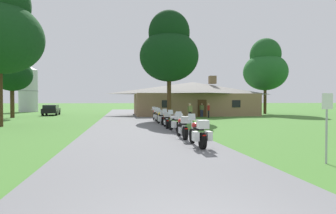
# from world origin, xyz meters

# --- Properties ---
(ground_plane) EXTENTS (500.00, 500.00, 0.00)m
(ground_plane) POSITION_xyz_m (0.00, 20.00, 0.00)
(ground_plane) COLOR #42752D
(asphalt_driveway) EXTENTS (6.40, 80.00, 0.06)m
(asphalt_driveway) POSITION_xyz_m (0.00, 18.00, 0.03)
(asphalt_driveway) COLOR slate
(asphalt_driveway) RESTS_ON ground
(motorcycle_red_nearest_to_camera) EXTENTS (0.73, 2.08, 1.30)m
(motorcycle_red_nearest_to_camera) POSITION_xyz_m (2.06, 7.30, 0.61)
(motorcycle_red_nearest_to_camera) COLOR black
(motorcycle_red_nearest_to_camera) RESTS_ON asphalt_driveway
(motorcycle_red_second_in_row) EXTENTS (0.66, 2.08, 1.30)m
(motorcycle_red_second_in_row) POSITION_xyz_m (2.00, 9.95, 0.62)
(motorcycle_red_second_in_row) COLOR black
(motorcycle_red_second_in_row) RESTS_ON asphalt_driveway
(motorcycle_white_third_in_row) EXTENTS (0.89, 2.08, 1.30)m
(motorcycle_white_third_in_row) POSITION_xyz_m (2.19, 12.65, 0.61)
(motorcycle_white_third_in_row) COLOR black
(motorcycle_white_third_in_row) RESTS_ON asphalt_driveway
(motorcycle_orange_fourth_in_row) EXTENTS (0.66, 2.08, 1.30)m
(motorcycle_orange_fourth_in_row) POSITION_xyz_m (2.02, 15.13, 0.62)
(motorcycle_orange_fourth_in_row) COLOR black
(motorcycle_orange_fourth_in_row) RESTS_ON asphalt_driveway
(motorcycle_yellow_fifth_in_row) EXTENTS (0.85, 2.08, 1.30)m
(motorcycle_yellow_fifth_in_row) POSITION_xyz_m (2.06, 17.75, 0.61)
(motorcycle_yellow_fifth_in_row) COLOR black
(motorcycle_yellow_fifth_in_row) RESTS_ON asphalt_driveway
(motorcycle_orange_sixth_in_row) EXTENTS (0.73, 2.08, 1.30)m
(motorcycle_orange_sixth_in_row) POSITION_xyz_m (2.13, 20.14, 0.61)
(motorcycle_orange_sixth_in_row) COLOR black
(motorcycle_orange_sixth_in_row) RESTS_ON asphalt_driveway
(motorcycle_red_farthest_in_row) EXTENTS (0.66, 2.08, 1.30)m
(motorcycle_red_farthest_in_row) POSITION_xyz_m (2.21, 22.94, 0.62)
(motorcycle_red_farthest_in_row) COLOR black
(motorcycle_red_farthest_in_row) RESTS_ON asphalt_driveway
(stone_lodge) EXTENTS (16.72, 9.36, 5.45)m
(stone_lodge) POSITION_xyz_m (8.63, 32.84, 2.34)
(stone_lodge) COLOR #896B4C
(stone_lodge) RESTS_ON ground
(bystander_olive_shirt_near_lodge) EXTENTS (0.55, 0.22, 1.67)m
(bystander_olive_shirt_near_lodge) POSITION_xyz_m (8.48, 28.05, 0.93)
(bystander_olive_shirt_near_lodge) COLOR navy
(bystander_olive_shirt_near_lodge) RESTS_ON ground
(bystander_red_shirt_beside_signpost) EXTENTS (0.38, 0.48, 1.67)m
(bystander_red_shirt_beside_signpost) POSITION_xyz_m (8.79, 26.40, 0.93)
(bystander_red_shirt_beside_signpost) COLOR black
(bystander_red_shirt_beside_signpost) RESTS_ON ground
(bystander_olive_shirt_by_tree) EXTENTS (0.52, 0.33, 1.69)m
(bystander_olive_shirt_by_tree) POSITION_xyz_m (5.72, 22.96, 0.95)
(bystander_olive_shirt_by_tree) COLOR black
(bystander_olive_shirt_by_tree) RESTS_ON ground
(metal_signpost_roadside) EXTENTS (0.36, 0.06, 2.14)m
(metal_signpost_roadside) POSITION_xyz_m (5.15, 4.14, 1.35)
(metal_signpost_roadside) COLOR #9EA0A5
(metal_signpost_roadside) RESTS_ON ground
(tree_left_far) EXTENTS (4.40, 4.40, 8.36)m
(tree_left_far) POSITION_xyz_m (-13.45, 30.25, 5.46)
(tree_left_far) COLOR #422D19
(tree_left_far) RESTS_ON ground
(tree_by_lodge_front) EXTENTS (6.18, 6.18, 11.40)m
(tree_by_lodge_front) POSITION_xyz_m (3.90, 24.74, 7.34)
(tree_by_lodge_front) COLOR #422D19
(tree_by_lodge_front) RESTS_ON ground
(tree_right_of_lodge) EXTENTS (6.50, 6.50, 11.35)m
(tree_right_of_lodge) POSITION_xyz_m (20.29, 34.30, 7.09)
(tree_right_of_lodge) COLOR #422D19
(tree_right_of_lodge) RESTS_ON ground
(metal_silo_distant) EXTENTS (3.28, 3.28, 8.30)m
(metal_silo_distant) POSITION_xyz_m (-17.69, 48.64, 4.15)
(metal_silo_distant) COLOR #B2B7BC
(metal_silo_distant) RESTS_ON ground
(parked_black_suv_far_left) EXTENTS (2.28, 4.76, 1.40)m
(parked_black_suv_far_left) POSITION_xyz_m (-10.57, 35.60, 0.78)
(parked_black_suv_far_left) COLOR black
(parked_black_suv_far_left) RESTS_ON ground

